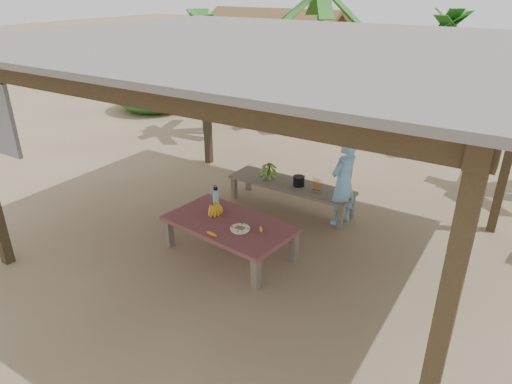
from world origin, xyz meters
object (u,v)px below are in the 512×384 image
Objects in this scene: bench at (291,186)px; cooking_pot at (299,181)px; woman at (343,182)px; plate at (240,229)px; work_table at (229,226)px; water_flask at (216,197)px; ripe_banana_bunch at (212,207)px.

cooking_pot reaches higher than bench.
bench is 1.54× the size of woman.
plate is 1.86m from cooking_pot.
water_flask is (-0.48, 0.34, 0.20)m from work_table.
bench is at bearing 95.43° from work_table.
ripe_banana_bunch reaches higher than work_table.
water_flask reaches higher than bench.
ripe_banana_bunch is 0.20× the size of woman.
work_table is at bearing 158.32° from plate.
work_table is 0.28m from plate.
ripe_banana_bunch is (-0.41, -1.66, 0.19)m from bench.
woman reaches higher than work_table.
plate is 0.86m from water_flask.
cooking_pot is at bearing 71.25° from ripe_banana_bunch.
work_table is 5.73× the size of water_flask.
water_flask reaches higher than cooking_pot.
bench is 6.66× the size of water_flask.
woman reaches higher than water_flask.
ripe_banana_bunch is at bearing 170.45° from work_table.
woman reaches higher than cooking_pot.
ripe_banana_bunch is at bearing -23.35° from woman.
work_table is 0.86× the size of bench.
work_table is 7.04× the size of plate.
ripe_banana_bunch is at bearing -102.87° from bench.
water_flask is 1.57m from cooking_pot.
ripe_banana_bunch reaches higher than bench.
water_flask is 0.23× the size of woman.
cooking_pot is (0.15, -0.01, 0.14)m from bench.
ripe_banana_bunch is 2.11m from woman.
ripe_banana_bunch is 1.07× the size of plate.
water_flask reaches higher than work_table.
work_table is at bearing -13.05° from woman.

